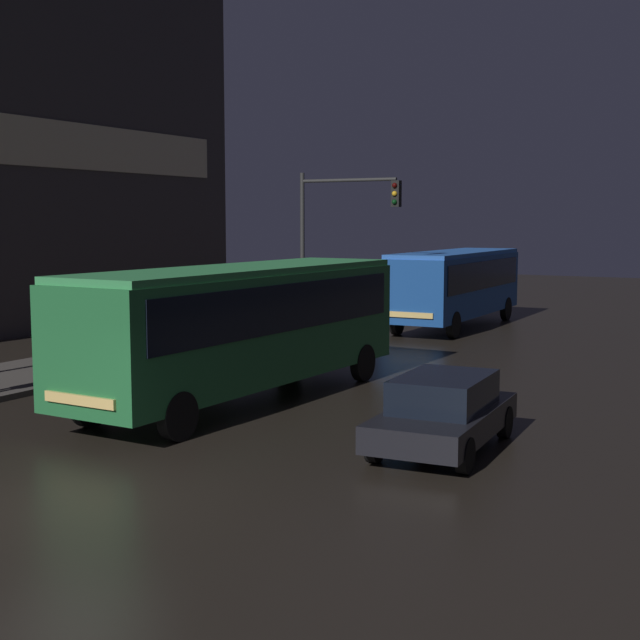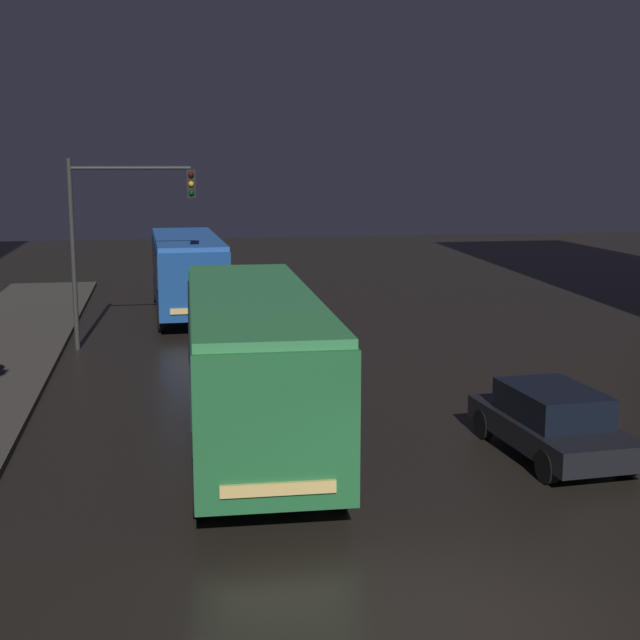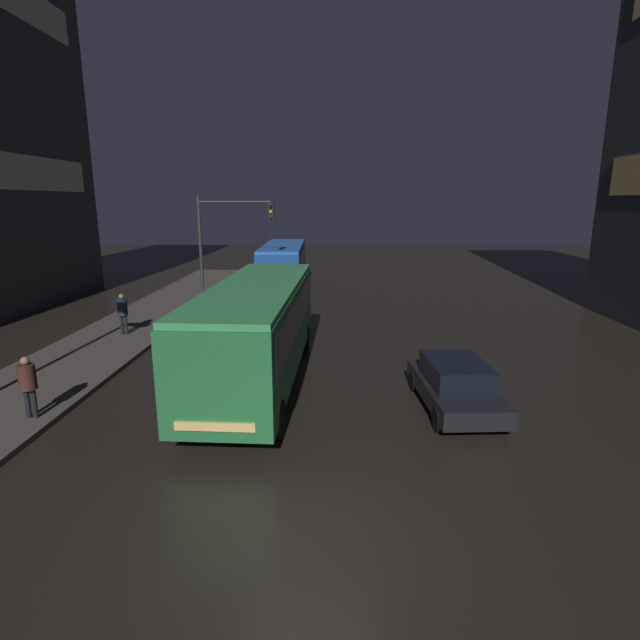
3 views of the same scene
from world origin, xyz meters
The scene contains 5 objects.
ground_plane centered at (0.00, 0.00, 0.00)m, with size 120.00×120.00×0.00m, color black.
bus_near centered at (-2.03, 7.83, 2.00)m, with size 2.93×10.64×3.24m.
bus_far centered at (-2.88, 24.42, 1.90)m, with size 2.73×9.73×3.08m.
car_taxi centered at (3.85, 5.90, 0.74)m, with size 2.11×4.35×1.43m.
traffic_light_main centered at (-5.18, 18.45, 4.15)m, with size 3.96×0.35×6.03m.
Camera 2 is at (-3.86, -10.42, 5.92)m, focal length 50.00 mm.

